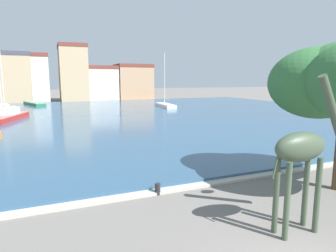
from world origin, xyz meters
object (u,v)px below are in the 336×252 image
Objects in this scene: sailboat_white at (164,106)px; sailboat_grey at (2,111)px; mooring_bollard at (158,189)px; giraffe_statue at (304,150)px; sailboat_red at (6,118)px; sailboat_green at (33,104)px.

sailboat_grey is at bearing 178.16° from sailboat_white.
sailboat_grey is 18.62× the size of mooring_bollard.
giraffe_statue is 6.14m from mooring_bollard.
sailboat_red is 28.08m from mooring_bollard.
sailboat_red is 1.07× the size of sailboat_green.
sailboat_green is at bearing 148.42° from sailboat_white.
mooring_bollard is (6.57, -48.26, -0.14)m from sailboat_green.
sailboat_green is 48.71m from mooring_bollard.
giraffe_statue is 41.59m from sailboat_white.
sailboat_red is at bearing -95.61° from sailboat_green.
sailboat_white is at bearing 74.17° from giraffe_statue.
sailboat_red is at bearing 108.03° from mooring_bollard.
sailboat_red is 17.99× the size of mooring_bollard.
mooring_bollard is at bearing 124.34° from giraffe_statue.
sailboat_red is at bearing -81.30° from sailboat_grey.
sailboat_grey is at bearing 108.08° from giraffe_statue.
sailboat_red is 24.73m from sailboat_white.
sailboat_white is at bearing 20.37° from sailboat_red.
sailboat_white reaches higher than sailboat_green.
sailboat_grey is at bearing -106.31° from sailboat_green.
giraffe_statue is at bearing -69.27° from sailboat_red.
sailboat_red is at bearing 110.73° from giraffe_statue.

